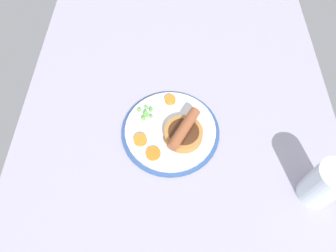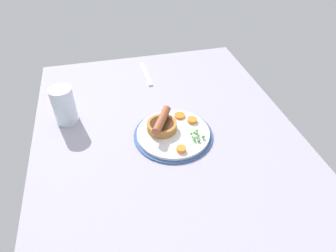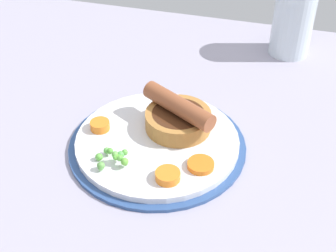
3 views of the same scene
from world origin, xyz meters
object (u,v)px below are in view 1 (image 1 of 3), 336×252
object	(u,v)px
carrot_slice_0	(140,140)
pea_pile	(146,112)
drinking_glass	(324,184)
carrot_slice_3	(153,153)
carrot_slice_2	(170,100)
sausage_pudding	(184,133)
dinner_plate	(170,130)

from	to	relation	value
carrot_slice_0	pea_pile	bearing A→B (deg)	-6.26
carrot_slice_0	drinking_glass	bearing A→B (deg)	-106.69
pea_pile	drinking_glass	distance (cm)	42.19
carrot_slice_3	carrot_slice_2	bearing A→B (deg)	-13.71
sausage_pudding	carrot_slice_3	bearing A→B (deg)	-26.09
dinner_plate	carrot_slice_3	world-z (taller)	carrot_slice_3
sausage_pudding	carrot_slice_0	distance (cm)	10.28
sausage_pudding	carrot_slice_2	world-z (taller)	sausage_pudding
drinking_glass	carrot_slice_0	bearing A→B (deg)	73.31
sausage_pudding	carrot_slice_2	xyz separation A→B (cm)	(10.26, 3.25, -1.30)
sausage_pudding	carrot_slice_0	bearing A→B (deg)	-52.78
carrot_slice_0	dinner_plate	bearing A→B (deg)	-63.60
pea_pile	carrot_slice_2	world-z (taller)	pea_pile
pea_pile	sausage_pudding	bearing A→B (deg)	-123.24
pea_pile	drinking_glass	size ratio (longest dim) A/B	0.41
dinner_plate	pea_pile	distance (cm)	7.57
dinner_plate	carrot_slice_3	size ratio (longest dim) A/B	7.10
dinner_plate	sausage_pudding	size ratio (longest dim) A/B	2.16
sausage_pudding	carrot_slice_3	xyz separation A→B (cm)	(-4.78, 6.92, -1.54)
dinner_plate	pea_pile	bearing A→B (deg)	57.11
dinner_plate	carrot_slice_2	size ratio (longest dim) A/B	8.98
sausage_pudding	carrot_slice_2	size ratio (longest dim) A/B	4.15
carrot_slice_3	carrot_slice_0	bearing A→B (deg)	43.26
carrot_slice_3	drinking_glass	size ratio (longest dim) A/B	0.28
dinner_plate	sausage_pudding	world-z (taller)	sausage_pudding
dinner_plate	drinking_glass	xyz separation A→B (cm)	(-14.97, -31.31, 5.43)
pea_pile	drinking_glass	world-z (taller)	drinking_glass
dinner_plate	carrot_slice_3	xyz separation A→B (cm)	(-6.85, 3.84, 1.18)
sausage_pudding	carrot_slice_2	bearing A→B (deg)	-133.10
sausage_pudding	drinking_glass	bearing A→B (deg)	94.74
dinner_plate	pea_pile	xyz separation A→B (cm)	(4.00, 6.19, 1.74)
sausage_pudding	drinking_glass	xyz separation A→B (cm)	(-12.90, -28.22, 2.70)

